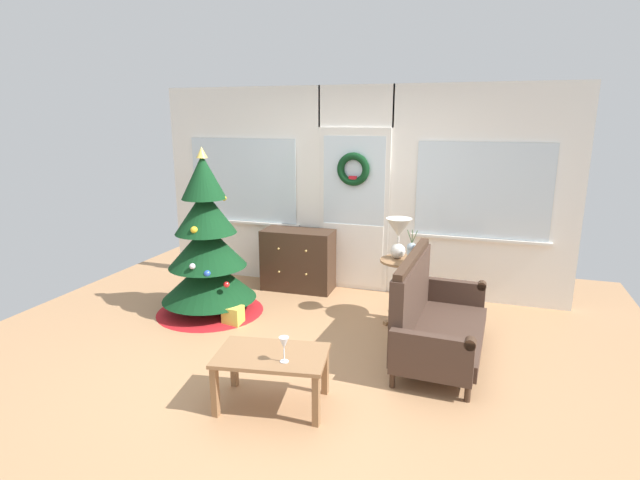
# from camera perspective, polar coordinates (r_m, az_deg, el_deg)

# --- Properties ---
(ground_plane) EXTENTS (6.76, 6.76, 0.00)m
(ground_plane) POSITION_cam_1_polar(r_m,az_deg,el_deg) (4.79, -2.72, -13.19)
(ground_plane) COLOR #AD7F56
(back_wall_with_door) EXTENTS (5.20, 0.19, 2.55)m
(back_wall_with_door) POSITION_cam_1_polar(r_m,az_deg,el_deg) (6.31, 3.98, 5.72)
(back_wall_with_door) COLOR white
(back_wall_with_door) RESTS_ON ground
(christmas_tree) EXTENTS (1.21, 1.21, 1.87)m
(christmas_tree) POSITION_cam_1_polar(r_m,az_deg,el_deg) (5.73, -12.72, -1.59)
(christmas_tree) COLOR #4C331E
(christmas_tree) RESTS_ON ground
(dresser_cabinet) EXTENTS (0.91, 0.46, 0.78)m
(dresser_cabinet) POSITION_cam_1_polar(r_m,az_deg,el_deg) (6.42, -2.50, -2.27)
(dresser_cabinet) COLOR #3D281C
(dresser_cabinet) RESTS_ON ground
(settee_sofa) EXTENTS (0.78, 1.55, 0.96)m
(settee_sofa) POSITION_cam_1_polar(r_m,az_deg,el_deg) (4.79, 12.53, -8.56)
(settee_sofa) COLOR #3D281C
(settee_sofa) RESTS_ON ground
(side_table) EXTENTS (0.50, 0.48, 0.68)m
(side_table) POSITION_cam_1_polar(r_m,az_deg,el_deg) (5.50, 9.31, -4.21)
(side_table) COLOR #8E6642
(side_table) RESTS_ON ground
(table_lamp) EXTENTS (0.28, 0.28, 0.44)m
(table_lamp) POSITION_cam_1_polar(r_m,az_deg,el_deg) (5.42, 8.96, 0.83)
(table_lamp) COLOR silver
(table_lamp) RESTS_ON side_table
(flower_vase) EXTENTS (0.11, 0.10, 0.35)m
(flower_vase) POSITION_cam_1_polar(r_m,az_deg,el_deg) (5.34, 10.40, -1.28)
(flower_vase) COLOR #99ADBC
(flower_vase) RESTS_ON side_table
(coffee_table) EXTENTS (0.91, 0.65, 0.43)m
(coffee_table) POSITION_cam_1_polar(r_m,az_deg,el_deg) (3.94, -5.53, -13.61)
(coffee_table) COLOR #8E6642
(coffee_table) RESTS_ON ground
(wine_glass) EXTENTS (0.08, 0.08, 0.20)m
(wine_glass) POSITION_cam_1_polar(r_m,az_deg,el_deg) (3.72, -4.13, -11.74)
(wine_glass) COLOR silver
(wine_glass) RESTS_ON coffee_table
(gift_box) EXTENTS (0.19, 0.17, 0.19)m
(gift_box) POSITION_cam_1_polar(r_m,az_deg,el_deg) (5.53, -9.88, -8.44)
(gift_box) COLOR #D8C64C
(gift_box) RESTS_ON ground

